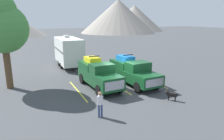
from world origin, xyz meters
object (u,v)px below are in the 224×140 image
Objects in this scene: dog at (170,94)px; pickup_truck_a at (98,74)px; camper_trailer_a at (69,51)px; person_a at (100,103)px; pickup_truck_b at (133,71)px.

pickup_truck_a is at bearing 126.85° from dog.
pickup_truck_a is 0.75× the size of camper_trailer_a.
dog is (4.26, -14.18, -1.56)m from camper_trailer_a.
person_a reaches higher than dog.
dog is at bearing -83.77° from pickup_truck_b.
camper_trailer_a is at bearing 106.72° from dog.
camper_trailer_a reaches higher than pickup_truck_a.
pickup_truck_b reaches higher than person_a.
pickup_truck_b is 7.29m from person_a.
person_a is (-1.44, -14.59, -1.08)m from camper_trailer_a.
pickup_truck_b is 4.80m from dog.
pickup_truck_a is 7.00× the size of dog.
camper_trailer_a is (-3.75, 9.47, 0.83)m from pickup_truck_b.
pickup_truck_a is at bearing -86.94° from camper_trailer_a.
pickup_truck_a is at bearing 174.33° from pickup_truck_b.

